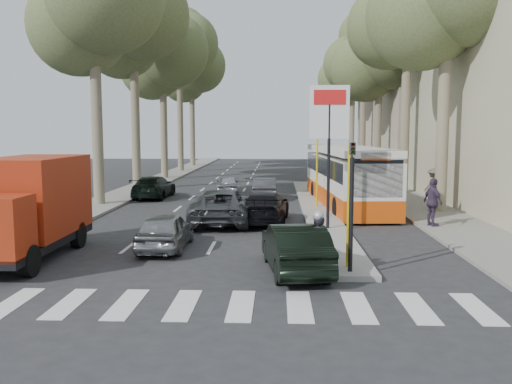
{
  "coord_description": "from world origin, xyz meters",
  "views": [
    {
      "loc": [
        1.3,
        -15.72,
        3.89
      ],
      "look_at": [
        0.49,
        4.52,
        1.6
      ],
      "focal_mm": 38.0,
      "sensor_mm": 36.0,
      "label": 1
    }
  ],
  "objects_px": {
    "red_truck": "(27,206)",
    "city_bus": "(347,175)",
    "motorcycle": "(318,245)",
    "dark_hatchback": "(295,248)",
    "silver_hatchback": "(165,231)"
  },
  "relations": [
    {
      "from": "silver_hatchback",
      "to": "city_bus",
      "type": "relative_size",
      "value": 0.31
    },
    {
      "from": "red_truck",
      "to": "city_bus",
      "type": "bearing_deg",
      "value": 46.38
    },
    {
      "from": "red_truck",
      "to": "city_bus",
      "type": "distance_m",
      "value": 16.37
    },
    {
      "from": "city_bus",
      "to": "motorcycle",
      "type": "bearing_deg",
      "value": -104.41
    },
    {
      "from": "red_truck",
      "to": "silver_hatchback",
      "type": "bearing_deg",
      "value": 19.47
    },
    {
      "from": "silver_hatchback",
      "to": "red_truck",
      "type": "bearing_deg",
      "value": 20.18
    },
    {
      "from": "red_truck",
      "to": "motorcycle",
      "type": "relative_size",
      "value": 2.77
    },
    {
      "from": "dark_hatchback",
      "to": "city_bus",
      "type": "height_order",
      "value": "city_bus"
    },
    {
      "from": "silver_hatchback",
      "to": "dark_hatchback",
      "type": "height_order",
      "value": "dark_hatchback"
    },
    {
      "from": "dark_hatchback",
      "to": "city_bus",
      "type": "xyz_separation_m",
      "value": [
        3.07,
        13.26,
        0.96
      ]
    },
    {
      "from": "silver_hatchback",
      "to": "dark_hatchback",
      "type": "distance_m",
      "value": 4.99
    },
    {
      "from": "silver_hatchback",
      "to": "motorcycle",
      "type": "distance_m",
      "value": 5.65
    },
    {
      "from": "red_truck",
      "to": "city_bus",
      "type": "xyz_separation_m",
      "value": [
        11.17,
        11.97,
        0.01
      ]
    },
    {
      "from": "dark_hatchback",
      "to": "red_truck",
      "type": "bearing_deg",
      "value": -17.03
    },
    {
      "from": "silver_hatchback",
      "to": "city_bus",
      "type": "distance_m",
      "value": 12.83
    }
  ]
}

